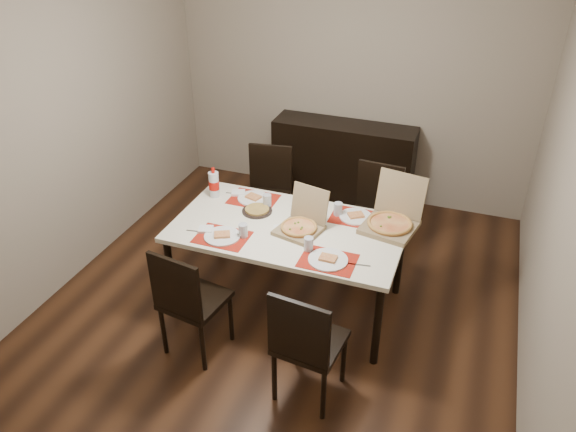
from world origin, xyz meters
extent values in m
cube|color=#402413|center=(0.00, 0.00, -0.01)|extent=(3.80, 4.00, 0.02)
cube|color=gray|center=(0.00, 2.01, 1.30)|extent=(3.80, 0.02, 2.60)
cube|color=gray|center=(-1.91, 0.00, 1.30)|extent=(0.02, 4.00, 2.60)
cube|color=gray|center=(1.91, 0.00, 1.30)|extent=(0.02, 4.00, 2.60)
cube|color=black|center=(0.00, 1.78, 0.45)|extent=(1.50, 0.40, 0.90)
cube|color=#F4EACD|center=(0.05, -0.08, 0.73)|extent=(1.80, 1.00, 0.04)
cylinder|color=black|center=(-0.79, -0.52, 0.35)|extent=(0.06, 0.06, 0.71)
cylinder|color=black|center=(0.89, -0.52, 0.35)|extent=(0.06, 0.06, 0.71)
cylinder|color=black|center=(-0.79, 0.36, 0.35)|extent=(0.06, 0.06, 0.71)
cylinder|color=black|center=(0.89, 0.36, 0.35)|extent=(0.06, 0.06, 0.71)
cube|color=black|center=(-0.41, -0.81, 0.45)|extent=(0.48, 0.48, 0.04)
cube|color=black|center=(-0.44, -1.00, 0.70)|extent=(0.42, 0.09, 0.46)
cylinder|color=black|center=(-0.62, -0.96, 0.21)|extent=(0.04, 0.04, 0.43)
cylinder|color=black|center=(-0.26, -1.02, 0.21)|extent=(0.04, 0.04, 0.43)
cylinder|color=black|center=(-0.56, -0.61, 0.21)|extent=(0.04, 0.04, 0.43)
cylinder|color=black|center=(-0.21, -0.66, 0.21)|extent=(0.04, 0.04, 0.43)
cube|color=black|center=(0.52, -0.94, 0.45)|extent=(0.46, 0.46, 0.04)
cube|color=black|center=(0.50, -1.12, 0.70)|extent=(0.42, 0.08, 0.46)
cylinder|color=black|center=(0.32, -1.09, 0.21)|extent=(0.04, 0.04, 0.43)
cylinder|color=black|center=(0.68, -1.13, 0.21)|extent=(0.04, 0.04, 0.43)
cylinder|color=black|center=(0.36, -0.74, 0.21)|extent=(0.04, 0.04, 0.43)
cylinder|color=black|center=(0.71, -0.78, 0.21)|extent=(0.04, 0.04, 0.43)
cube|color=black|center=(-0.48, 0.77, 0.45)|extent=(0.48, 0.48, 0.04)
cube|color=black|center=(-0.51, 0.96, 0.70)|extent=(0.42, 0.10, 0.46)
cylinder|color=black|center=(-0.33, 0.98, 0.21)|extent=(0.04, 0.04, 0.43)
cylinder|color=black|center=(-0.69, 0.92, 0.21)|extent=(0.04, 0.04, 0.43)
cylinder|color=black|center=(-0.28, 0.62, 0.21)|extent=(0.04, 0.04, 0.43)
cylinder|color=black|center=(-0.63, 0.56, 0.21)|extent=(0.04, 0.04, 0.43)
cube|color=black|center=(0.55, 0.73, 0.45)|extent=(0.45, 0.45, 0.04)
cube|color=black|center=(0.57, 0.92, 0.70)|extent=(0.42, 0.06, 0.46)
cylinder|color=black|center=(0.75, 0.90, 0.21)|extent=(0.04, 0.04, 0.43)
cylinder|color=black|center=(0.39, 0.93, 0.21)|extent=(0.04, 0.04, 0.43)
cylinder|color=black|center=(0.72, 0.54, 0.21)|extent=(0.04, 0.04, 0.43)
cylinder|color=black|center=(0.36, 0.57, 0.21)|extent=(0.04, 0.04, 0.43)
cube|color=#AA170B|center=(-0.37, -0.39, 0.75)|extent=(0.40, 0.30, 0.00)
cylinder|color=white|center=(-0.37, -0.39, 0.76)|extent=(0.28, 0.28, 0.01)
cube|color=#E7CC73|center=(-0.37, -0.39, 0.78)|extent=(0.15, 0.13, 0.02)
cylinder|color=#B0B2BC|center=(-0.23, -0.33, 0.81)|extent=(0.07, 0.07, 0.11)
cube|color=#B2B2B7|center=(-0.58, -0.39, 0.75)|extent=(0.20, 0.04, 0.00)
cube|color=white|center=(-0.53, -0.35, 0.76)|extent=(0.13, 0.13, 0.02)
cube|color=#AA170B|center=(0.47, -0.41, 0.75)|extent=(0.40, 0.30, 0.00)
cylinder|color=white|center=(0.47, -0.41, 0.76)|extent=(0.29, 0.29, 0.01)
cube|color=#E7CC73|center=(0.47, -0.41, 0.78)|extent=(0.12, 0.09, 0.02)
cylinder|color=#B0B2BC|center=(0.30, -0.33, 0.81)|extent=(0.07, 0.07, 0.11)
cube|color=#B2B2B7|center=(0.67, -0.39, 0.75)|extent=(0.20, 0.04, 0.00)
cube|color=#AA170B|center=(-0.38, 0.23, 0.75)|extent=(0.40, 0.30, 0.00)
cylinder|color=white|center=(-0.38, 0.23, 0.76)|extent=(0.27, 0.27, 0.01)
cube|color=#E7CC73|center=(-0.38, 0.23, 0.78)|extent=(0.14, 0.12, 0.02)
cylinder|color=#B0B2BC|center=(-0.23, 0.16, 0.81)|extent=(0.07, 0.07, 0.11)
cube|color=#B2B2B7|center=(-0.55, 0.27, 0.75)|extent=(0.20, 0.04, 0.00)
cube|color=white|center=(-0.54, 0.27, 0.76)|extent=(0.13, 0.13, 0.02)
cube|color=#AA170B|center=(0.51, 0.24, 0.75)|extent=(0.40, 0.30, 0.00)
cylinder|color=white|center=(0.51, 0.24, 0.76)|extent=(0.27, 0.27, 0.01)
cube|color=#E7CC73|center=(0.51, 0.24, 0.78)|extent=(0.15, 0.14, 0.02)
cylinder|color=#B0B2BC|center=(0.36, 0.23, 0.81)|extent=(0.07, 0.07, 0.11)
cube|color=#B2B2B7|center=(0.68, 0.27, 0.75)|extent=(0.20, 0.04, 0.00)
cube|color=white|center=(0.01, -0.14, 0.76)|extent=(0.15, 0.15, 0.02)
cube|color=olive|center=(0.15, -0.12, 0.77)|extent=(0.38, 0.38, 0.03)
cube|color=olive|center=(0.19, 0.03, 0.93)|extent=(0.32, 0.14, 0.28)
cylinder|color=#E7CC73|center=(0.15, -0.12, 0.79)|extent=(0.32, 0.32, 0.02)
cube|color=olive|center=(0.80, 0.16, 0.77)|extent=(0.45, 0.45, 0.04)
cube|color=olive|center=(0.84, 0.35, 0.97)|extent=(0.40, 0.16, 0.35)
cylinder|color=#E7CC73|center=(0.80, 0.16, 0.80)|extent=(0.39, 0.39, 0.02)
cylinder|color=black|center=(-0.27, 0.05, 0.76)|extent=(0.25, 0.25, 0.01)
cylinder|color=#B08D43|center=(-0.27, 0.05, 0.77)|extent=(0.20, 0.20, 0.02)
imported|color=white|center=(0.12, 0.06, 0.76)|extent=(0.15, 0.15, 0.03)
cylinder|color=silver|center=(-0.72, 0.17, 0.86)|extent=(0.09, 0.09, 0.22)
cylinder|color=#B11008|center=(-0.72, 0.17, 0.86)|extent=(0.09, 0.09, 0.08)
cylinder|color=#B11008|center=(-0.72, 0.17, 1.00)|extent=(0.03, 0.03, 0.04)
camera|label=1|loc=(1.32, -3.58, 3.10)|focal=35.00mm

